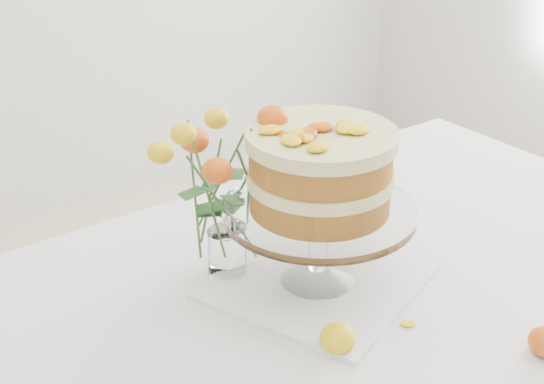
{
  "coord_description": "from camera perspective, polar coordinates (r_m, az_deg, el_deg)",
  "views": [
    {
      "loc": [
        -0.78,
        -0.8,
        1.48
      ],
      "look_at": [
        -0.11,
        0.09,
        0.93
      ],
      "focal_mm": 50.0,
      "sensor_mm": 36.0,
      "label": 1
    }
  ],
  "objects": [
    {
      "name": "table",
      "position": [
        1.37,
        6.28,
        -9.57
      ],
      "size": [
        1.43,
        0.93,
        0.76
      ],
      "color": "tan",
      "rests_on": "ground"
    },
    {
      "name": "napkin",
      "position": [
        1.31,
        3.41,
        -6.78
      ],
      "size": [
        0.41,
        0.41,
        0.01
      ],
      "primitive_type": "cube",
      "rotation": [
        0.0,
        0.0,
        0.35
      ],
      "color": "white",
      "rests_on": "table"
    },
    {
      "name": "cake_stand",
      "position": [
        1.21,
        3.65,
        1.01
      ],
      "size": [
        0.32,
        0.32,
        0.29
      ],
      "rotation": [
        0.0,
        0.0,
        0.43
      ],
      "color": "white",
      "rests_on": "napkin"
    },
    {
      "name": "rose_vase",
      "position": [
        1.24,
        -3.56,
        1.73
      ],
      "size": [
        0.28,
        0.28,
        0.35
      ],
      "rotation": [
        0.0,
        0.0,
        0.29
      ],
      "color": "white",
      "rests_on": "table"
    },
    {
      "name": "loose_rose_near",
      "position": [
        1.15,
        4.98,
        -10.93
      ],
      "size": [
        0.1,
        0.05,
        0.05
      ],
      "rotation": [
        0.0,
        0.0,
        -0.23
      ],
      "color": "yellow",
      "rests_on": "table"
    },
    {
      "name": "stray_petal_a",
      "position": [
        1.2,
        5.41,
        -10.63
      ],
      "size": [
        0.03,
        0.02,
        0.0
      ],
      "primitive_type": "ellipsoid",
      "color": "yellow",
      "rests_on": "table"
    },
    {
      "name": "stray_petal_b",
      "position": [
        1.23,
        10.2,
        -9.74
      ],
      "size": [
        0.03,
        0.02,
        0.0
      ],
      "primitive_type": "ellipsoid",
      "color": "yellow",
      "rests_on": "table"
    }
  ]
}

